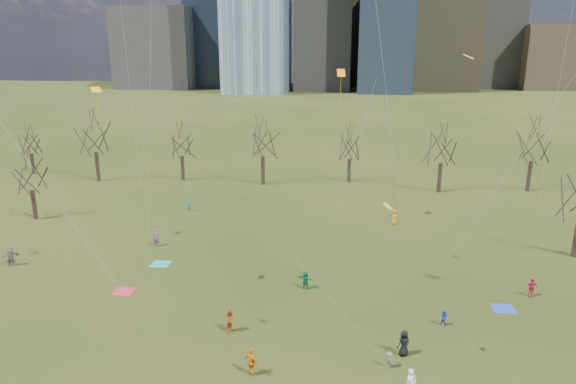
# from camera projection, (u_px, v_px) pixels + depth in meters

# --- Properties ---
(ground) EXTENTS (500.00, 500.00, 0.00)m
(ground) POSITION_uv_depth(u_px,v_px,m) (266.00, 345.00, 33.49)
(ground) COLOR black
(ground) RESTS_ON ground
(bare_tree_row) EXTENTS (113.04, 29.80, 9.50)m
(bare_tree_row) POSITION_uv_depth(u_px,v_px,m) (311.00, 146.00, 67.37)
(bare_tree_row) COLOR black
(bare_tree_row) RESTS_ON ground
(blanket_teal) EXTENTS (1.60, 1.50, 0.03)m
(blanket_teal) POSITION_uv_depth(u_px,v_px,m) (161.00, 264.00, 45.90)
(blanket_teal) COLOR teal
(blanket_teal) RESTS_ON ground
(blanket_navy) EXTENTS (1.60, 1.50, 0.03)m
(blanket_navy) POSITION_uv_depth(u_px,v_px,m) (503.00, 309.00, 38.05)
(blanket_navy) COLOR #2439A8
(blanket_navy) RESTS_ON ground
(blanket_crimson) EXTENTS (1.60, 1.50, 0.03)m
(blanket_crimson) POSITION_uv_depth(u_px,v_px,m) (124.00, 291.00, 40.75)
(blanket_crimson) COLOR #BC2538
(blanket_crimson) RESTS_ON ground
(person_1) EXTENTS (0.79, 0.72, 1.80)m
(person_1) POSITION_uv_depth(u_px,v_px,m) (411.00, 384.00, 28.17)
(person_1) COLOR silver
(person_1) RESTS_ON ground
(person_2) EXTENTS (0.93, 1.00, 1.65)m
(person_2) POSITION_uv_depth(u_px,v_px,m) (231.00, 321.00, 34.82)
(person_2) COLOR #AF4719
(person_2) RESTS_ON ground
(person_3) EXTENTS (0.77, 0.78, 1.08)m
(person_3) POSITION_uv_depth(u_px,v_px,m) (389.00, 360.00, 30.96)
(person_3) COLOR #5B5A5F
(person_3) RESTS_ON ground
(person_4) EXTENTS (1.10, 0.95, 1.78)m
(person_4) POSITION_uv_depth(u_px,v_px,m) (251.00, 362.00, 30.15)
(person_4) COLOR orange
(person_4) RESTS_ON ground
(person_5) EXTENTS (1.55, 0.88, 1.59)m
(person_5) POSITION_uv_depth(u_px,v_px,m) (306.00, 280.00, 41.02)
(person_5) COLOR #186F40
(person_5) RESTS_ON ground
(person_6) EXTENTS (1.00, 0.90, 1.72)m
(person_6) POSITION_uv_depth(u_px,v_px,m) (404.00, 343.00, 32.10)
(person_6) COLOR black
(person_6) RESTS_ON ground
(person_7) EXTENTS (0.72, 0.78, 1.79)m
(person_7) POSITION_uv_depth(u_px,v_px,m) (156.00, 237.00, 49.81)
(person_7) COLOR #794386
(person_7) RESTS_ON ground
(person_8) EXTENTS (0.73, 0.73, 1.20)m
(person_8) POSITION_uv_depth(u_px,v_px,m) (444.00, 318.00, 35.59)
(person_8) COLOR #2A43B9
(person_8) RESTS_ON ground
(person_10) EXTENTS (0.98, 0.60, 1.56)m
(person_10) POSITION_uv_depth(u_px,v_px,m) (532.00, 287.00, 39.75)
(person_10) COLOR #B71A43
(person_10) RESTS_ON ground
(person_11) EXTENTS (1.64, 1.35, 1.76)m
(person_11) POSITION_uv_depth(u_px,v_px,m) (11.00, 256.00, 45.37)
(person_11) COLOR #5E5F63
(person_11) RESTS_ON ground
(person_12) EXTENTS (0.87, 0.97, 1.67)m
(person_12) POSITION_uv_depth(u_px,v_px,m) (394.00, 217.00, 55.94)
(person_12) COLOR orange
(person_12) RESTS_ON ground
(person_13) EXTENTS (0.58, 0.64, 1.47)m
(person_13) POSITION_uv_depth(u_px,v_px,m) (190.00, 205.00, 60.64)
(person_13) COLOR #1B7B67
(person_13) RESTS_ON ground
(kites_airborne) EXTENTS (60.43, 41.44, 33.94)m
(kites_airborne) POSITION_uv_depth(u_px,v_px,m) (345.00, 100.00, 42.23)
(kites_airborne) COLOR #FFA815
(kites_airborne) RESTS_ON ground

